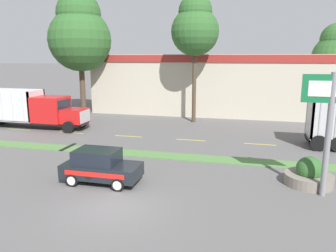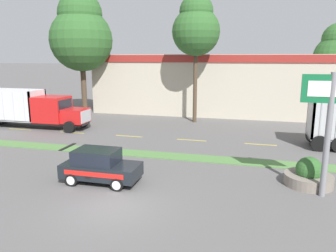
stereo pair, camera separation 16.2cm
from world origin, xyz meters
name	(u,v)px [view 1 (the left image)]	position (x,y,z in m)	size (l,w,h in m)	color
ground_plane	(115,207)	(0.00, 0.00, 0.00)	(600.00, 600.00, 0.00)	#5B5959
grass_verge	(162,155)	(0.00, 8.00, 0.03)	(120.00, 1.46, 0.06)	#517F42
centre_line_1	(19,129)	(-15.03, 12.73, 0.00)	(2.40, 0.14, 0.01)	yellow
centre_line_2	(71,133)	(-9.63, 12.73, 0.00)	(2.40, 0.14, 0.01)	yellow
centre_line_3	(128,136)	(-4.23, 12.73, 0.00)	(2.40, 0.14, 0.01)	yellow
centre_line_4	(191,140)	(1.17, 12.73, 0.00)	(2.40, 0.14, 0.01)	yellow
centre_line_5	(260,144)	(6.57, 12.73, 0.00)	(2.40, 0.14, 0.01)	yellow
dump_truck_lead	(38,111)	(-13.58, 13.80, 1.63)	(11.69, 2.78, 3.56)	black
rally_car	(100,166)	(-1.92, 2.57, 0.91)	(4.12, 2.03, 1.84)	black
store_sign_post	(331,110)	(9.26, 3.60, 4.20)	(2.66, 0.28, 5.93)	gray
stone_planter	(309,175)	(8.83, 4.94, 0.52)	(2.47, 2.47, 1.52)	slate
traffic_cone	(81,164)	(-4.02, 4.24, 0.29)	(0.41, 0.41, 0.59)	black
store_building_backdrop	(237,83)	(4.02, 28.79, 3.44)	(33.39, 12.10, 6.87)	#BCB29E
tree_behind_left	(335,53)	(14.12, 25.91, 6.96)	(4.72, 4.72, 10.08)	#473828
tree_behind_right	(80,34)	(-12.96, 21.30, 9.13)	(6.91, 6.91, 13.63)	#473828
tree_behind_far_right	(195,27)	(0.09, 20.29, 9.45)	(4.71, 4.71, 12.55)	#473828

